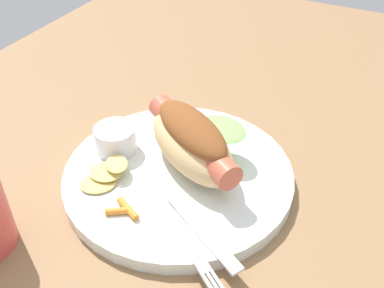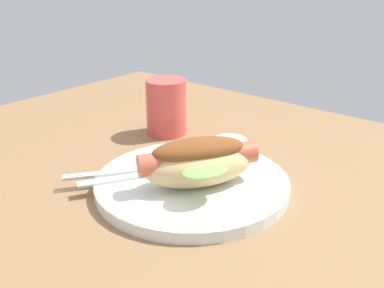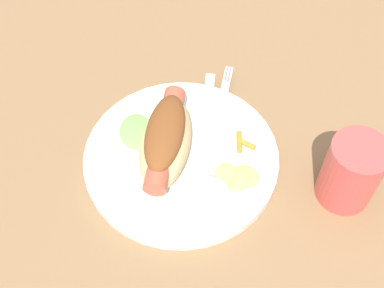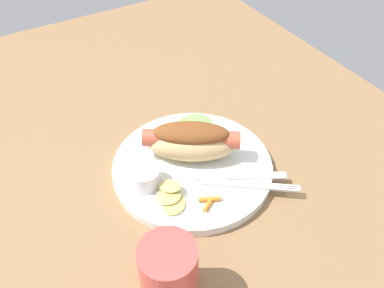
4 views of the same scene
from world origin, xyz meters
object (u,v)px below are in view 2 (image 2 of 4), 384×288
Objects in this scene: knife at (132,177)px; plate at (192,183)px; hot_dog at (197,162)px; chips_pile at (195,150)px; drinking_cup at (166,107)px; carrot_garnish at (158,155)px; fork at (122,172)px; sauce_ramekin at (230,149)px.

plate is at bearing 158.86° from knife.
hot_dog is 9.74cm from knife.
knife is at bearing 38.88° from plate.
chips_pile is 0.74× the size of drinking_cup.
plate is 8.43cm from chips_pile.
hot_dog is at bearing 142.49° from drinking_cup.
plate is 8.31cm from knife.
drinking_cup reaches higher than chips_pile.
knife is at bearing 105.23° from carrot_garnish.
carrot_garnish is at bearing 53.68° from chips_pile.
fork is 1.79× the size of chips_pile.
chips_pile reaches higher than knife.
fork is at bearing -36.46° from hot_dog.
fork is at bearing -61.30° from knife.
drinking_cup is at bearing -15.58° from sauce_ramekin.
sauce_ramekin is 0.68× the size of chips_pile.
drinking_cup is at bearing -119.81° from knife.
sauce_ramekin is at bearing -90.82° from plate.
plate is 5.32× the size of sauce_ramekin.
carrot_garnish reaches higher than plate.
hot_dog is 1.59× the size of drinking_cup.
knife is at bearing -31.34° from hot_dog.
hot_dog is (-1.84, 1.20, 4.24)cm from plate.
plate is at bearing 157.13° from fork.
chips_pile is at bearing 151.14° from drinking_cup.
knife is 4.01× the size of carrot_garnish.
knife is 21.84cm from drinking_cup.
drinking_cup reaches higher than plate.
hot_dog is at bearing 146.99° from plate.
sauce_ramekin reaches higher than plate.
hot_dog is 1.07× the size of knife.
plate is 10.08cm from fork.
knife is 1.49× the size of drinking_cup.
chips_pile is (-1.49, -11.86, 0.50)cm from knife.
hot_dog reaches higher than carrot_garnish.
plate is 2.67× the size of drinking_cup.
hot_dog is 11.64cm from fork.
plate is at bearing 126.43° from chips_pile.
carrot_garnish is (8.50, 6.64, -1.19)cm from sauce_ramekin.
knife is at bearing 82.83° from chips_pile.
drinking_cup reaches higher than fork.
carrot_garnish is at bearing -13.39° from plate.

